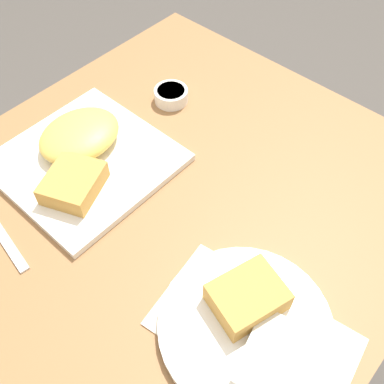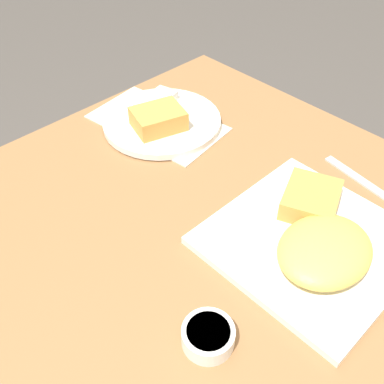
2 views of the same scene
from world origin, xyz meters
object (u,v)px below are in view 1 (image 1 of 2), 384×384
Objects in this scene: plate_square_near at (82,154)px; butter_knife at (1,234)px; sauce_ramekin at (171,95)px; plate_oval_far at (247,321)px.

plate_square_near is 1.65× the size of butter_knife.
sauce_ramekin is at bearing 179.27° from plate_square_near.
plate_oval_far reaches higher than butter_knife.
plate_square_near is 0.20m from butter_knife.
plate_square_near reaches higher than butter_knife.
butter_knife is (0.15, -0.40, -0.02)m from plate_oval_far.
plate_square_near reaches higher than sauce_ramekin.
plate_oval_far is 3.55× the size of sauce_ramekin.
sauce_ramekin is at bearing -124.03° from plate_oval_far.
plate_square_near is 0.24m from sauce_ramekin.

